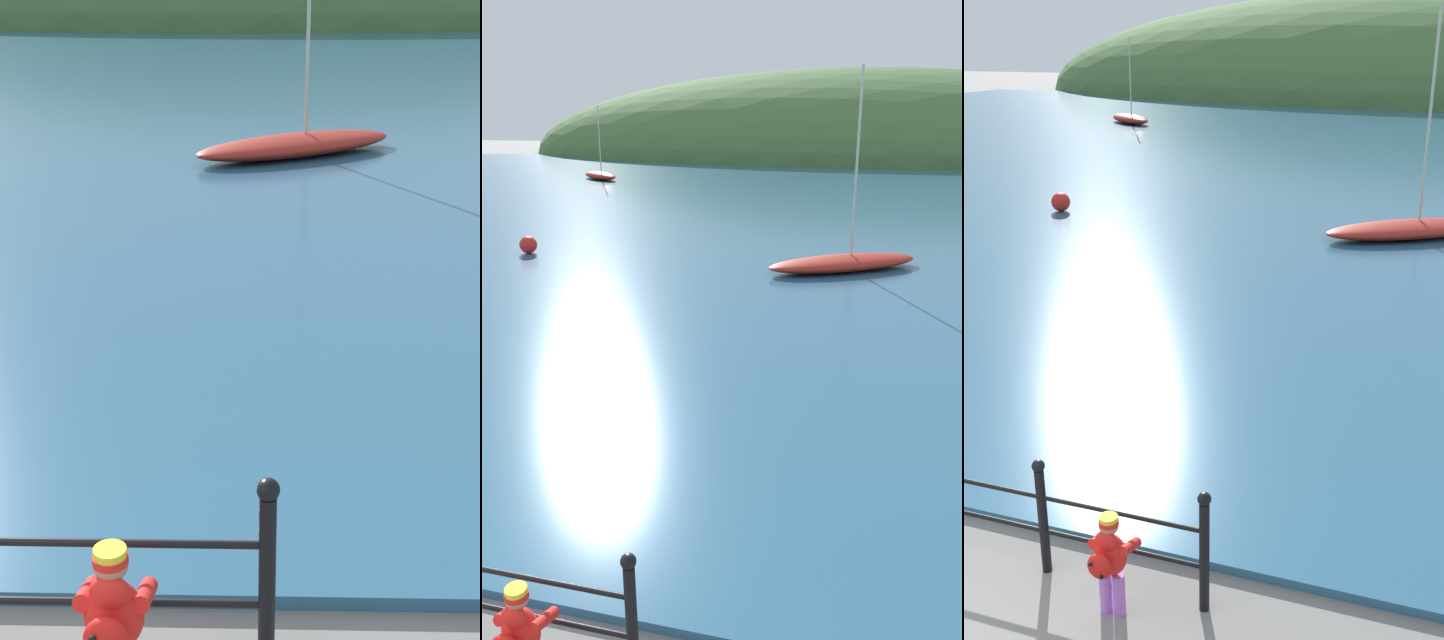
{
  "view_description": "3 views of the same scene",
  "coord_description": "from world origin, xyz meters",
  "views": [
    {
      "loc": [
        2.09,
        -2.29,
        3.55
      ],
      "look_at": [
        1.93,
        4.9,
        0.71
      ],
      "focal_mm": 50.0,
      "sensor_mm": 36.0,
      "label": 1
    },
    {
      "loc": [
        3.73,
        -1.96,
        4.22
      ],
      "look_at": [
        1.5,
        6.78,
        1.26
      ],
      "focal_mm": 35.0,
      "sensor_mm": 36.0,
      "label": 2
    },
    {
      "loc": [
        3.87,
        -3.53,
        4.75
      ],
      "look_at": [
        0.6,
        5.97,
        0.96
      ],
      "focal_mm": 42.0,
      "sensor_mm": 36.0,
      "label": 3
    }
  ],
  "objects": [
    {
      "name": "water",
      "position": [
        0.0,
        32.0,
        0.05
      ],
      "size": [
        80.0,
        60.0,
        0.1
      ],
      "primitive_type": "cube",
      "color": "#2D5B7A",
      "rests_on": "ground"
    },
    {
      "name": "iron_railing",
      "position": [
        -0.23,
        1.5,
        0.64
      ],
      "size": [
        4.87,
        0.12,
        1.21
      ],
      "color": "black",
      "rests_on": "ground"
    },
    {
      "name": "boat_blue_hull",
      "position": [
        2.8,
        15.38,
        0.33
      ],
      "size": [
        4.52,
        3.61,
        5.37
      ],
      "color": "maroon",
      "rests_on": "water"
    },
    {
      "name": "boat_red_dinghy",
      "position": [
        -14.83,
        37.54,
        0.38
      ],
      "size": [
        3.76,
        3.44,
        4.75
      ],
      "color": "maroon",
      "rests_on": "water"
    },
    {
      "name": "mooring_buoy",
      "position": [
        -6.92,
        15.2,
        0.37
      ],
      "size": [
        0.54,
        0.54,
        0.54
      ],
      "primitive_type": "sphere",
      "color": "red",
      "rests_on": "water"
    },
    {
      "name": "far_hillside",
      "position": [
        0.0,
        71.58,
        0.0
      ],
      "size": [
        74.68,
        41.07,
        18.15
      ],
      "color": "#476B38",
      "rests_on": "ground"
    },
    {
      "name": "child_in_coat",
      "position": [
        1.4,
        1.18,
        0.61
      ],
      "size": [
        0.38,
        0.53,
        1.0
      ],
      "color": "#AD66C6",
      "rests_on": "ground"
    }
  ]
}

